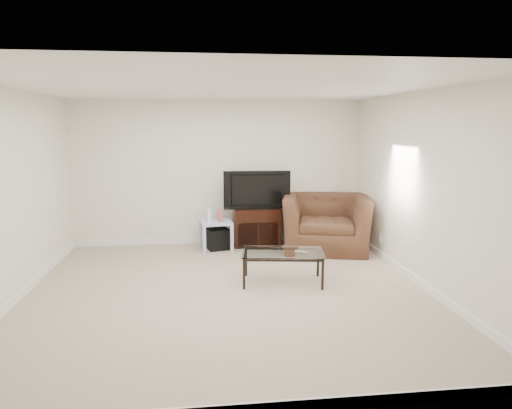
{
  "coord_description": "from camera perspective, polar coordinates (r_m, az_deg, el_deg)",
  "views": [
    {
      "loc": [
        -0.28,
        -5.45,
        2.06
      ],
      "look_at": [
        0.5,
        1.2,
        0.9
      ],
      "focal_mm": 32.0,
      "sensor_mm": 36.0,
      "label": 1
    }
  ],
  "objects": [
    {
      "name": "subwoofer",
      "position": [
        7.76,
        -4.81,
        -4.29
      ],
      "size": [
        0.43,
        0.43,
        0.35
      ],
      "primitive_type": "cube",
      "rotation": [
        0.0,
        0.0,
        0.27
      ],
      "color": "black",
      "rests_on": "floor"
    },
    {
      "name": "game_console",
      "position": [
        7.6,
        -5.94,
        -1.32
      ],
      "size": [
        0.08,
        0.17,
        0.22
      ],
      "primitive_type": "cube",
      "rotation": [
        0.0,
        0.0,
        0.17
      ],
      "color": "white",
      "rests_on": "side_table"
    },
    {
      "name": "plate_back",
      "position": [
        8.05,
        -14.69,
        3.73
      ],
      "size": [
        0.12,
        0.02,
        0.12
      ],
      "primitive_type": "cube",
      "color": "white",
      "rests_on": "wall_back"
    },
    {
      "name": "coffee_table",
      "position": [
        6.1,
        3.34,
        -7.84
      ],
      "size": [
        1.14,
        0.75,
        0.42
      ],
      "primitive_type": null,
      "rotation": [
        0.0,
        0.0,
        -0.14
      ],
      "color": "black",
      "rests_on": "floor"
    },
    {
      "name": "floor",
      "position": [
        5.83,
        -3.56,
        -10.87
      ],
      "size": [
        5.0,
        5.0,
        0.0
      ],
      "primitive_type": "plane",
      "color": "tan",
      "rests_on": "ground"
    },
    {
      "name": "remote",
      "position": [
        6.04,
        5.67,
        -5.88
      ],
      "size": [
        0.17,
        0.13,
        0.02
      ],
      "primitive_type": "cube",
      "rotation": [
        0.0,
        0.0,
        -0.56
      ],
      "color": "#B2B2B7",
      "rests_on": "coffee_table"
    },
    {
      "name": "dvd_player",
      "position": [
        7.88,
        0.06,
        -1.22
      ],
      "size": [
        0.41,
        0.29,
        0.06
      ],
      "primitive_type": "cube",
      "rotation": [
        0.0,
        0.0,
        0.01
      ],
      "color": "black",
      "rests_on": "tv_stand"
    },
    {
      "name": "wall_left",
      "position": [
        5.94,
        -28.57,
        0.79
      ],
      "size": [
        0.02,
        5.0,
        2.5
      ],
      "primitive_type": "cube",
      "color": "silver",
      "rests_on": "ground"
    },
    {
      "name": "side_table",
      "position": [
        7.72,
        -5.02,
        -3.83
      ],
      "size": [
        0.56,
        0.56,
        0.49
      ],
      "primitive_type": null,
      "rotation": [
        0.0,
        0.0,
        0.12
      ],
      "color": "silver",
      "rests_on": "floor"
    },
    {
      "name": "tv_stand",
      "position": [
        7.97,
        0.02,
        -2.71
      ],
      "size": [
        0.8,
        0.56,
        0.66
      ],
      "primitive_type": null,
      "rotation": [
        0.0,
        0.0,
        0.01
      ],
      "color": "black",
      "rests_on": "floor"
    },
    {
      "name": "wall_right",
      "position": [
        6.17,
        20.17,
        1.69
      ],
      "size": [
        0.02,
        5.0,
        2.5
      ],
      "primitive_type": "cube",
      "color": "silver",
      "rests_on": "ground"
    },
    {
      "name": "ceiling",
      "position": [
        5.47,
        -3.85,
        14.43
      ],
      "size": [
        5.0,
        5.0,
        0.0
      ],
      "primitive_type": "plane",
      "color": "white",
      "rests_on": "ground"
    },
    {
      "name": "television",
      "position": [
        7.82,
        0.05,
        1.93
      ],
      "size": [
        1.06,
        0.25,
        0.65
      ],
      "primitive_type": "imported",
      "rotation": [
        0.0,
        0.0,
        -0.03
      ],
      "color": "black",
      "rests_on": "tv_stand"
    },
    {
      "name": "recliner",
      "position": [
        7.71,
        8.71,
        -1.12
      ],
      "size": [
        1.57,
        1.2,
        1.22
      ],
      "primitive_type": "imported",
      "rotation": [
        0.0,
        0.0,
        -0.23
      ],
      "color": "#4C3620",
      "rests_on": "floor"
    },
    {
      "name": "wall_back",
      "position": [
        7.99,
        -4.67,
        3.98
      ],
      "size": [
        5.0,
        0.02,
        2.5
      ],
      "primitive_type": "cube",
      "color": "silver",
      "rests_on": "ground"
    },
    {
      "name": "game_case",
      "position": [
        7.63,
        -4.58,
        -1.37
      ],
      "size": [
        0.08,
        0.15,
        0.19
      ],
      "primitive_type": "cube",
      "rotation": [
        0.0,
        0.0,
        0.21
      ],
      "color": "#CC4C4C",
      "rests_on": "side_table"
    },
    {
      "name": "plate_right_outlet",
      "position": [
        7.5,
        15.2,
        -4.09
      ],
      "size": [
        0.02,
        0.08,
        0.12
      ],
      "primitive_type": "cube",
      "color": "white",
      "rests_on": "wall_right"
    },
    {
      "name": "plate_right_switch",
      "position": [
        7.62,
        14.68,
        3.4
      ],
      "size": [
        0.02,
        0.09,
        0.13
      ],
      "primitive_type": "cube",
      "color": "white",
      "rests_on": "wall_right"
    }
  ]
}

